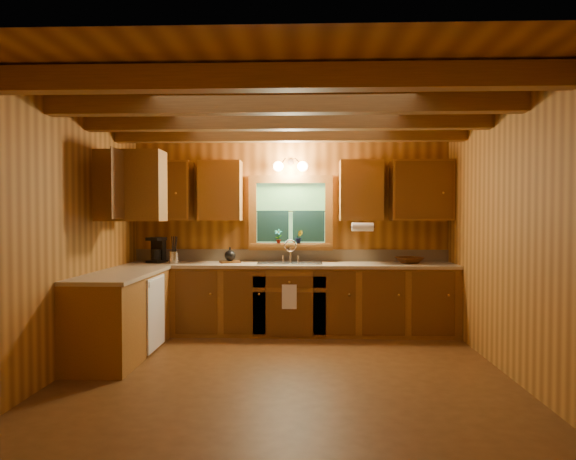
% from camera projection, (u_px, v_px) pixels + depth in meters
% --- Properties ---
extents(room, '(4.20, 4.20, 4.20)m').
position_uv_depth(room, '(285.00, 237.00, 4.75)').
color(room, '#573415').
rests_on(room, ground).
extents(ceiling_beams, '(4.20, 2.54, 0.18)m').
position_uv_depth(ceiling_beams, '(285.00, 113.00, 4.72)').
color(ceiling_beams, brown).
rests_on(ceiling_beams, room).
extents(base_cabinets, '(4.20, 2.22, 0.86)m').
position_uv_depth(base_cabinets, '(249.00, 304.00, 6.08)').
color(base_cabinets, brown).
rests_on(base_cabinets, ground).
extents(countertop, '(4.20, 2.24, 0.04)m').
position_uv_depth(countertop, '(250.00, 267.00, 6.07)').
color(countertop, tan).
rests_on(countertop, base_cabinets).
extents(backsplash, '(4.20, 0.02, 0.16)m').
position_uv_depth(backsplash, '(291.00, 255.00, 6.65)').
color(backsplash, tan).
rests_on(backsplash, room).
extents(dishwasher_panel, '(0.02, 0.60, 0.80)m').
position_uv_depth(dishwasher_panel, '(156.00, 313.00, 5.51)').
color(dishwasher_panel, white).
rests_on(dishwasher_panel, base_cabinets).
extents(upper_cabinets, '(4.19, 1.77, 0.78)m').
position_uv_depth(upper_cabinets, '(245.00, 190.00, 6.18)').
color(upper_cabinets, brown).
rests_on(upper_cabinets, room).
extents(window, '(1.12, 0.08, 1.00)m').
position_uv_depth(window, '(291.00, 215.00, 6.61)').
color(window, brown).
rests_on(window, room).
extents(window_sill, '(1.06, 0.14, 0.04)m').
position_uv_depth(window_sill, '(291.00, 245.00, 6.58)').
color(window_sill, brown).
rests_on(window_sill, room).
extents(wall_sconce, '(0.45, 0.21, 0.17)m').
position_uv_depth(wall_sconce, '(290.00, 166.00, 6.48)').
color(wall_sconce, black).
rests_on(wall_sconce, room).
extents(paper_towel_roll, '(0.27, 0.11, 0.11)m').
position_uv_depth(paper_towel_roll, '(363.00, 227.00, 6.25)').
color(paper_towel_roll, white).
rests_on(paper_towel_roll, upper_cabinets).
extents(dish_towel, '(0.18, 0.01, 0.30)m').
position_uv_depth(dish_towel, '(289.00, 297.00, 6.04)').
color(dish_towel, white).
rests_on(dish_towel, base_cabinets).
extents(sink, '(0.82, 0.48, 0.43)m').
position_uv_depth(sink, '(290.00, 267.00, 6.37)').
color(sink, silver).
rests_on(sink, countertop).
extents(coffee_maker, '(0.19, 0.24, 0.33)m').
position_uv_depth(coffee_maker, '(157.00, 250.00, 6.49)').
color(coffee_maker, black).
rests_on(coffee_maker, countertop).
extents(utensil_crock, '(0.12, 0.12, 0.35)m').
position_uv_depth(utensil_crock, '(174.00, 257.00, 6.35)').
color(utensil_crock, silver).
rests_on(utensil_crock, countertop).
extents(cutting_board, '(0.30, 0.26, 0.02)m').
position_uv_depth(cutting_board, '(230.00, 262.00, 6.44)').
color(cutting_board, '#5C3513').
rests_on(cutting_board, countertop).
extents(teakettle, '(0.14, 0.14, 0.18)m').
position_uv_depth(teakettle, '(230.00, 256.00, 6.44)').
color(teakettle, black).
rests_on(teakettle, cutting_board).
extents(wicker_basket, '(0.42, 0.42, 0.08)m').
position_uv_depth(wicker_basket, '(409.00, 260.00, 6.35)').
color(wicker_basket, '#48230C').
rests_on(wicker_basket, countertop).
extents(potted_plant_left, '(0.11, 0.08, 0.20)m').
position_uv_depth(potted_plant_left, '(278.00, 236.00, 6.56)').
color(potted_plant_left, '#5C3513').
rests_on(potted_plant_left, window_sill).
extents(potted_plant_right, '(0.11, 0.09, 0.18)m').
position_uv_depth(potted_plant_right, '(299.00, 237.00, 6.56)').
color(potted_plant_right, '#5C3513').
rests_on(potted_plant_right, window_sill).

